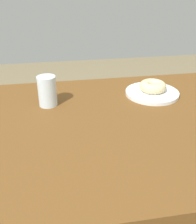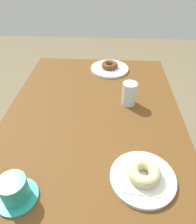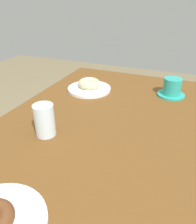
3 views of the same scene
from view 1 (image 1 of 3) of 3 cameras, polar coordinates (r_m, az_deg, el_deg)
table at (r=0.92m, az=-1.71°, el=-6.49°), size 1.22×0.80×0.70m
plate_sugar_ring at (r=1.10m, az=11.53°, el=4.03°), size 0.22×0.22×0.01m
napkin_sugar_ring at (r=1.10m, az=11.57°, el=4.43°), size 0.14×0.14×0.00m
donut_sugar_ring at (r=1.09m, az=11.67°, el=5.43°), size 0.11×0.11×0.04m
water_glass at (r=0.99m, az=-10.84°, el=4.44°), size 0.07×0.07×0.11m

